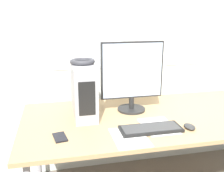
% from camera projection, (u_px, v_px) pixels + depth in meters
% --- Properties ---
extents(wall_back, '(8.00, 0.07, 2.70)m').
position_uv_depth(wall_back, '(143.00, 28.00, 2.41)').
color(wall_back, silver).
rests_on(wall_back, ground_plane).
extents(desk, '(2.17, 0.94, 0.74)m').
position_uv_depth(desk, '(166.00, 119.00, 2.02)').
color(desk, tan).
rests_on(desk, ground_plane).
extents(pc_tower, '(0.16, 0.44, 0.39)m').
position_uv_depth(pc_tower, '(83.00, 90.00, 1.96)').
color(pc_tower, '#9E9EA3').
rests_on(pc_tower, desk).
extents(headphones, '(0.18, 0.18, 0.03)m').
position_uv_depth(headphones, '(82.00, 61.00, 1.90)').
color(headphones, '#333338').
rests_on(headphones, pc_tower).
extents(monitor_main, '(0.49, 0.22, 0.55)m').
position_uv_depth(monitor_main, '(132.00, 75.00, 2.02)').
color(monitor_main, black).
rests_on(monitor_main, desk).
extents(keyboard, '(0.41, 0.16, 0.02)m').
position_uv_depth(keyboard, '(151.00, 129.00, 1.73)').
color(keyboard, black).
rests_on(keyboard, desk).
extents(mouse, '(0.07, 0.10, 0.03)m').
position_uv_depth(mouse, '(190.00, 127.00, 1.76)').
color(mouse, '#2D2D2D').
rests_on(mouse, desk).
extents(cell_phone, '(0.10, 0.14, 0.01)m').
position_uv_depth(cell_phone, '(60.00, 137.00, 1.63)').
color(cell_phone, black).
rests_on(cell_phone, desk).
extents(paper_sheet_left, '(0.21, 0.30, 0.00)m').
position_uv_depth(paper_sheet_left, '(130.00, 137.00, 1.64)').
color(paper_sheet_left, white).
rests_on(paper_sheet_left, desk).
extents(paper_sheet_front, '(0.21, 0.30, 0.00)m').
position_uv_depth(paper_sheet_front, '(158.00, 126.00, 1.80)').
color(paper_sheet_front, white).
rests_on(paper_sheet_front, desk).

